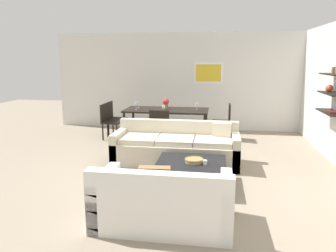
{
  "coord_description": "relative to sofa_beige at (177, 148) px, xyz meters",
  "views": [
    {
      "loc": [
        0.78,
        -5.66,
        1.98
      ],
      "look_at": [
        -0.13,
        0.2,
        0.75
      ],
      "focal_mm": 34.74,
      "sensor_mm": 36.0,
      "label": 1
    }
  ],
  "objects": [
    {
      "name": "dining_table",
      "position": [
        -0.5,
        1.87,
        0.4
      ],
      "size": [
        2.06,
        0.96,
        0.75
      ],
      "color": "black",
      "rests_on": "ground"
    },
    {
      "name": "dining_chair_foot",
      "position": [
        -0.5,
        0.99,
        0.21
      ],
      "size": [
        0.44,
        0.44,
        0.88
      ],
      "color": "black",
      "rests_on": "ground"
    },
    {
      "name": "wine_glass_foot",
      "position": [
        -0.5,
        1.45,
        0.58
      ],
      "size": [
        0.07,
        0.07,
        0.16
      ],
      "color": "silver",
      "rests_on": "dining_table"
    },
    {
      "name": "dining_chair_left_far",
      "position": [
        -1.94,
        2.09,
        0.21
      ],
      "size": [
        0.44,
        0.44,
        0.88
      ],
      "color": "black",
      "rests_on": "ground"
    },
    {
      "name": "coffee_table",
      "position": [
        0.37,
        -1.12,
        -0.1
      ],
      "size": [
        1.09,
        1.03,
        0.38
      ],
      "color": "black",
      "rests_on": "ground"
    },
    {
      "name": "dining_chair_right_far",
      "position": [
        0.94,
        2.09,
        0.21
      ],
      "size": [
        0.44,
        0.44,
        0.88
      ],
      "color": "black",
      "rests_on": "ground"
    },
    {
      "name": "wine_glass_right_far",
      "position": [
        0.24,
        1.99,
        0.57
      ],
      "size": [
        0.07,
        0.07,
        0.16
      ],
      "color": "silver",
      "rests_on": "dining_table"
    },
    {
      "name": "wine_glass_left_near",
      "position": [
        -1.24,
        1.75,
        0.59
      ],
      "size": [
        0.08,
        0.08,
        0.18
      ],
      "color": "silver",
      "rests_on": "dining_table"
    },
    {
      "name": "loveseat_white",
      "position": [
        0.15,
        -2.41,
        0.0
      ],
      "size": [
        1.63,
        0.9,
        0.78
      ],
      "color": "white",
      "rests_on": "ground"
    },
    {
      "name": "centerpiece_vase",
      "position": [
        -0.52,
        1.92,
        0.61
      ],
      "size": [
        0.16,
        0.16,
        0.26
      ],
      "color": "olive",
      "rests_on": "dining_table"
    },
    {
      "name": "ground_plane",
      "position": [
        -0.02,
        -0.34,
        -0.29
      ],
      "size": [
        18.0,
        18.0,
        0.0
      ],
      "primitive_type": "plane",
      "color": "gray"
    },
    {
      "name": "back_wall_unit",
      "position": [
        0.28,
        3.19,
        1.06
      ],
      "size": [
        8.4,
        0.09,
        2.7
      ],
      "color": "silver",
      "rests_on": "ground"
    },
    {
      "name": "wine_glass_left_far",
      "position": [
        -1.24,
        1.99,
        0.58
      ],
      "size": [
        0.08,
        0.08,
        0.17
      ],
      "color": "silver",
      "rests_on": "dining_table"
    },
    {
      "name": "candle_jar",
      "position": [
        0.59,
        -1.17,
        0.12
      ],
      "size": [
        0.07,
        0.07,
        0.07
      ],
      "primitive_type": "cylinder",
      "color": "silver",
      "rests_on": "coffee_table"
    },
    {
      "name": "decorative_bowl",
      "position": [
        0.42,
        -1.1,
        0.12
      ],
      "size": [
        0.3,
        0.3,
        0.07
      ],
      "color": "#99844C",
      "rests_on": "coffee_table"
    },
    {
      "name": "dining_chair_left_near",
      "position": [
        -1.94,
        1.66,
        0.21
      ],
      "size": [
        0.44,
        0.44,
        0.88
      ],
      "color": "black",
      "rests_on": "ground"
    },
    {
      "name": "sofa_beige",
      "position": [
        0.0,
        0.0,
        0.0
      ],
      "size": [
        2.38,
        0.9,
        0.78
      ],
      "color": "beige",
      "rests_on": "ground"
    }
  ]
}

